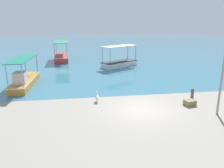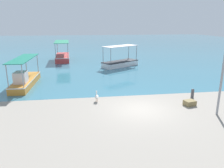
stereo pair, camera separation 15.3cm
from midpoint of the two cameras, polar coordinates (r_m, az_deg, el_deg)
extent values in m
plane|color=gray|center=(15.19, 7.20, -6.62)|extent=(120.00, 120.00, 0.00)
cube|color=teal|center=(61.88, -5.07, 10.36)|extent=(110.00, 90.00, 0.00)
cube|color=#C63A39|center=(35.60, -13.15, 6.72)|extent=(2.33, 6.78, 0.81)
cube|color=silver|center=(35.55, -13.19, 7.30)|extent=(2.37, 6.82, 0.08)
cylinder|color=#99999E|center=(32.33, -11.85, 8.49)|extent=(0.08, 0.08, 2.07)
cylinder|color=#99999E|center=(32.38, -14.96, 8.31)|extent=(0.08, 0.08, 2.07)
cylinder|color=#99999E|center=(38.48, -11.90, 9.60)|extent=(0.08, 0.08, 2.07)
cylinder|color=#99999E|center=(38.52, -14.52, 9.45)|extent=(0.08, 0.08, 2.07)
cube|color=#1E7555|center=(35.32, -13.41, 10.72)|extent=(2.42, 6.58, 0.05)
cube|color=white|center=(29.79, 1.80, 5.34)|extent=(5.35, 4.34, 0.73)
cube|color=black|center=(29.73, 1.81, 5.95)|extent=(5.40, 4.39, 0.08)
cylinder|color=#99999E|center=(27.44, -0.67, 7.32)|extent=(0.08, 0.08, 1.99)
cylinder|color=#99999E|center=(28.60, -2.71, 7.65)|extent=(0.08, 0.08, 1.99)
cylinder|color=#99999E|center=(30.72, 6.06, 8.14)|extent=(0.08, 0.08, 1.99)
cylinder|color=#99999E|center=(31.76, 3.99, 8.44)|extent=(0.08, 0.08, 1.99)
cube|color=silver|center=(29.45, 1.84, 9.90)|extent=(5.24, 4.31, 0.05)
cube|color=orange|center=(22.15, -21.87, 0.41)|extent=(1.61, 6.28, 0.63)
cube|color=silver|center=(22.08, -21.94, 1.10)|extent=(1.65, 6.32, 0.08)
cylinder|color=#99999E|center=(24.75, -21.90, 4.95)|extent=(0.08, 0.08, 1.91)
cylinder|color=#99999E|center=(24.47, -19.19, 5.10)|extent=(0.08, 0.08, 1.91)
cylinder|color=#99999E|center=(19.37, -26.01, 1.75)|extent=(0.08, 0.08, 1.91)
cylinder|color=#99999E|center=(19.01, -22.61, 1.90)|extent=(0.08, 0.08, 1.91)
cube|color=#156956|center=(21.71, -22.47, 6.16)|extent=(1.71, 6.08, 0.05)
cube|color=beige|center=(20.65, -23.04, 1.55)|extent=(1.04, 1.27, 0.98)
cylinder|color=#E0997A|center=(16.52, -4.36, -4.25)|extent=(0.03, 0.03, 0.22)
cylinder|color=#E0997A|center=(16.53, -4.01, -4.23)|extent=(0.03, 0.03, 0.22)
ellipsoid|color=white|center=(16.47, -4.21, -3.40)|extent=(0.28, 0.56, 0.32)
ellipsoid|color=white|center=(16.23, -4.15, -3.62)|extent=(0.12, 0.16, 0.10)
cylinder|color=white|center=(16.55, -4.26, -2.49)|extent=(0.07, 0.07, 0.26)
sphere|color=white|center=(16.50, -4.27, -1.95)|extent=(0.11, 0.11, 0.11)
cone|color=#E5933F|center=(16.66, -4.31, -1.81)|extent=(0.06, 0.30, 0.06)
cylinder|color=gray|center=(15.15, 26.55, 1.78)|extent=(0.14, 0.14, 5.05)
cylinder|color=#47474C|center=(18.30, 20.00, -2.50)|extent=(0.23, 0.23, 0.64)
sphere|color=#4C4C51|center=(18.20, 20.10, -1.46)|extent=(0.24, 0.24, 0.24)
cube|color=olive|center=(16.72, 19.40, -4.61)|extent=(0.88, 0.76, 0.37)
camera|label=1|loc=(0.08, -90.24, -0.07)|focal=35.00mm
camera|label=2|loc=(0.08, 89.76, 0.07)|focal=35.00mm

